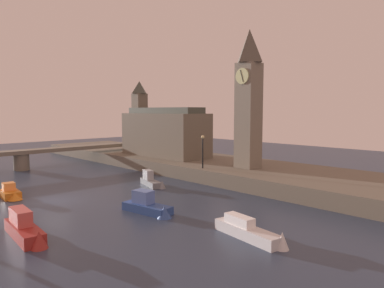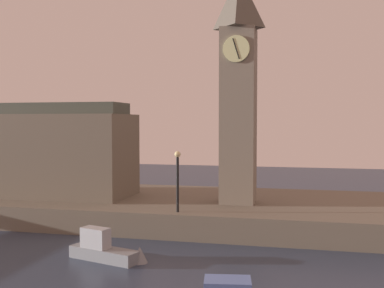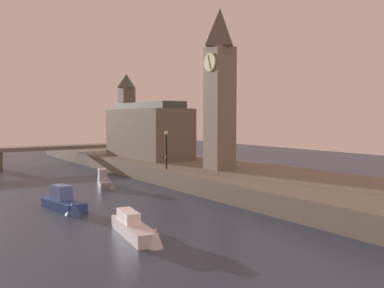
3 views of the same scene
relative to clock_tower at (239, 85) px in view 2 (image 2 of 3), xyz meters
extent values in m
cube|color=#6B6051|center=(-6.06, 1.14, -8.40)|extent=(70.00, 12.00, 1.50)
cube|color=slate|center=(0.00, 0.01, -2.04)|extent=(2.18, 2.18, 11.22)
cylinder|color=beige|center=(0.00, -1.15, 2.12)|extent=(1.66, 0.12, 1.66)
cube|color=black|center=(0.00, -1.22, 2.12)|extent=(0.46, 0.04, 1.28)
pyramid|color=#554E43|center=(0.00, 0.01, 5.33)|extent=(2.40, 2.40, 3.53)
cube|color=#6B6051|center=(-14.40, 0.15, -4.76)|extent=(13.33, 5.16, 5.79)
cube|color=#42473D|center=(-14.40, 0.15, -1.47)|extent=(12.66, 3.09, 0.80)
cylinder|color=black|center=(-3.01, -3.94, -6.05)|extent=(0.16, 0.16, 3.20)
sphere|color=#F2E099|center=(-3.01, -3.94, -4.28)|extent=(0.36, 0.36, 0.36)
cube|color=gray|center=(-5.32, -9.17, -8.86)|extent=(3.82, 1.99, 0.59)
cube|color=#A8ADB2|center=(-5.77, -9.17, -8.07)|extent=(1.55, 1.06, 0.99)
cone|color=gray|center=(-3.48, -9.17, -8.83)|extent=(1.10, 1.10, 0.92)
camera|label=1|loc=(23.77, -31.13, -1.44)|focal=33.55mm
camera|label=2|loc=(4.05, -30.16, -2.41)|focal=43.85mm
camera|label=3|loc=(30.90, -23.92, -2.83)|focal=39.49mm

